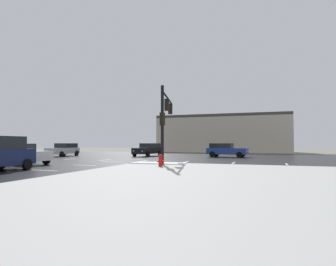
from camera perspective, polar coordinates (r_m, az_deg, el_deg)
name	(u,v)px	position (r m, az deg, el deg)	size (l,w,h in m)	color
ground_plane	(124,161)	(26.68, -8.93, -5.53)	(120.00, 120.00, 0.00)	slate
road_asphalt	(124,161)	(26.68, -8.93, -5.51)	(44.00, 44.00, 0.02)	black
sidewalk_corner	(253,184)	(11.63, 16.69, -9.78)	(18.00, 18.00, 0.14)	#B2B2AD
snow_strip_curbside	(158,163)	(20.96, -1.94, -6.07)	(4.00, 1.60, 0.06)	white
lane_markings	(128,162)	(24.90, -7.97, -5.74)	(36.15, 36.15, 0.01)	silver
traffic_signal_mast	(165,113)	(21.63, -0.54, 4.02)	(1.48, 5.89, 5.58)	black
fire_hydrant	(161,160)	(18.19, -1.52, -5.53)	(0.48, 0.26, 0.79)	red
strip_building_background	(223,134)	(52.61, 11.02, -0.14)	(23.06, 8.00, 6.63)	#BCB29E
sedan_black	(148,149)	(34.69, -4.00, -3.31)	(2.40, 4.67, 1.58)	black
sedan_white	(20,153)	(24.18, -27.66, -3.68)	(4.64, 2.28, 1.58)	white
sedan_blue	(226,150)	(33.22, 11.57, -3.34)	(4.66, 2.38, 1.58)	navy
sedan_silver	(64,149)	(36.94, -20.26, -3.11)	(2.28, 4.63, 1.58)	#B7BABF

